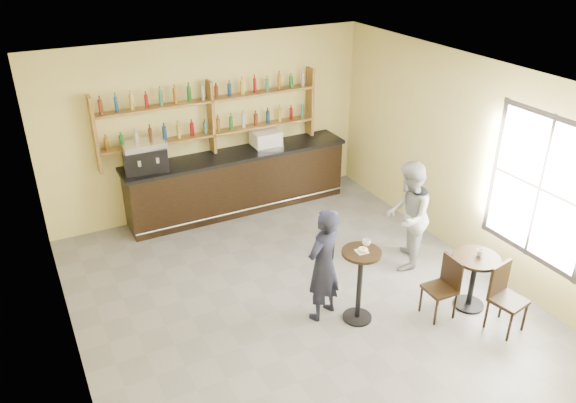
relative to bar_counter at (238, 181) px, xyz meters
name	(u,v)px	position (x,y,z in m)	size (l,w,h in m)	color
floor	(301,304)	(-0.36, -3.15, -0.57)	(7.00, 7.00, 0.00)	slate
ceiling	(304,85)	(-0.36, -3.15, 2.63)	(7.00, 7.00, 0.00)	white
wall_back	(209,126)	(-0.36, 0.35, 1.03)	(7.00, 7.00, 0.00)	#EADB85
wall_front	(508,381)	(-0.36, -6.65, 1.03)	(7.00, 7.00, 0.00)	#EADB85
wall_left	(61,264)	(-3.36, -3.15, 1.03)	(7.00, 7.00, 0.00)	#EADB85
wall_right	(475,164)	(2.64, -3.15, 1.03)	(7.00, 7.00, 0.00)	#EADB85
window_pane	(540,188)	(2.63, -4.35, 1.13)	(2.00, 2.00, 0.00)	white
window_frame	(539,188)	(2.62, -4.35, 1.13)	(0.04, 1.70, 2.10)	black
shelf_unit	(211,117)	(-0.36, 0.22, 1.24)	(4.00, 0.26, 1.40)	brown
liquor_bottles	(211,108)	(-0.36, 0.22, 1.41)	(3.68, 0.10, 1.00)	#8C5919
bar_counter	(238,181)	(0.00, 0.00, 0.00)	(4.20, 0.82, 1.14)	black
espresso_machine	(145,156)	(-1.65, 0.00, 0.82)	(0.71, 0.46, 0.51)	black
pastry_case	(266,140)	(0.59, 0.00, 0.73)	(0.53, 0.42, 0.32)	silver
pedestal_table	(359,286)	(0.18, -3.78, -0.03)	(0.53, 0.53, 1.09)	black
napkin	(362,251)	(0.18, -3.78, 0.52)	(0.15, 0.15, 0.00)	white
donut	(363,250)	(0.19, -3.79, 0.55)	(0.13, 0.13, 0.05)	gold
cup_pedestal	(366,243)	(0.32, -3.68, 0.56)	(0.11, 0.11, 0.09)	white
man_main	(323,265)	(-0.22, -3.48, 0.26)	(0.60, 0.39, 1.65)	black
cafe_table	(472,282)	(1.75, -4.27, -0.16)	(0.65, 0.65, 0.82)	black
cup_cafe	(480,253)	(1.80, -4.27, 0.30)	(0.10, 0.10, 0.09)	white
chair_west	(440,288)	(1.20, -4.22, -0.13)	(0.38, 0.38, 0.88)	black
chair_south	(509,300)	(1.80, -4.87, -0.09)	(0.41, 0.41, 0.95)	black
patron_second	(408,216)	(1.58, -2.98, 0.30)	(0.85, 0.66, 1.75)	#9A9B9F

